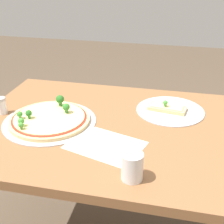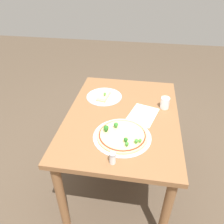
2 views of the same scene
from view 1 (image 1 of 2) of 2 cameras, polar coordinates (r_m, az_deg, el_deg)
The scene contains 6 objects.
dining_table at distance 1.30m, azimuth -0.29°, elevation -6.18°, with size 1.12×0.82×0.71m.
pizza_tray_whole at distance 1.30m, azimuth -11.37°, elevation -1.26°, with size 0.38×0.38×0.07m.
pizza_tray_slice at distance 1.39m, azimuth 10.37°, elevation 0.48°, with size 0.30×0.30×0.05m.
drinking_cup at distance 0.95m, azimuth 3.71°, elevation -9.91°, with size 0.07×0.07×0.09m, color white.
condiment_shaker at distance 1.41m, azimuth -19.50°, elevation 1.11°, with size 0.04×0.04×0.07m.
paper_menu at distance 1.13m, azimuth -1.22°, elevation -6.08°, with size 0.26×0.19×0.00m, color silver.
Camera 1 is at (-0.25, 1.06, 1.32)m, focal length 50.00 mm.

